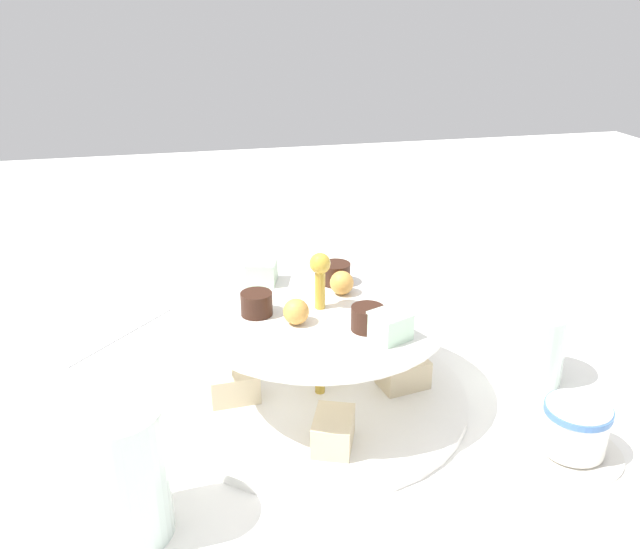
{
  "coord_description": "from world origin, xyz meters",
  "views": [
    {
      "loc": [
        -0.55,
        0.13,
        0.38
      ],
      "look_at": [
        0.0,
        0.0,
        0.14
      ],
      "focal_mm": 36.78,
      "sensor_mm": 36.0,
      "label": 1
    }
  ],
  "objects_px": {
    "water_glass_short_left": "(534,346)",
    "water_glass_tall_right": "(122,474)",
    "butter_knife_left": "(120,334)",
    "teacup_with_saucer": "(575,431)",
    "tiered_serving_stand": "(320,360)"
  },
  "relations": [
    {
      "from": "water_glass_short_left",
      "to": "teacup_with_saucer",
      "type": "xyz_separation_m",
      "value": [
        -0.12,
        0.03,
        -0.02
      ]
    },
    {
      "from": "water_glass_tall_right",
      "to": "butter_knife_left",
      "type": "relative_size",
      "value": 0.65
    },
    {
      "from": "tiered_serving_stand",
      "to": "water_glass_tall_right",
      "type": "bearing_deg",
      "value": 127.74
    },
    {
      "from": "water_glass_tall_right",
      "to": "tiered_serving_stand",
      "type": "bearing_deg",
      "value": -52.26
    },
    {
      "from": "water_glass_tall_right",
      "to": "teacup_with_saucer",
      "type": "relative_size",
      "value": 1.23
    },
    {
      "from": "tiered_serving_stand",
      "to": "water_glass_tall_right",
      "type": "height_order",
      "value": "tiered_serving_stand"
    },
    {
      "from": "water_glass_short_left",
      "to": "teacup_with_saucer",
      "type": "distance_m",
      "value": 0.13
    },
    {
      "from": "water_glass_tall_right",
      "to": "butter_knife_left",
      "type": "height_order",
      "value": "water_glass_tall_right"
    },
    {
      "from": "water_glass_tall_right",
      "to": "butter_knife_left",
      "type": "bearing_deg",
      "value": 4.22
    },
    {
      "from": "water_glass_tall_right",
      "to": "teacup_with_saucer",
      "type": "xyz_separation_m",
      "value": [
        0.01,
        -0.38,
        -0.03
      ]
    },
    {
      "from": "butter_knife_left",
      "to": "water_glass_tall_right",
      "type": "bearing_deg",
      "value": 46.61
    },
    {
      "from": "butter_knife_left",
      "to": "water_glass_short_left",
      "type": "bearing_deg",
      "value": 107.9
    },
    {
      "from": "butter_knife_left",
      "to": "teacup_with_saucer",
      "type": "bearing_deg",
      "value": 94.09
    },
    {
      "from": "water_glass_short_left",
      "to": "water_glass_tall_right",
      "type": "bearing_deg",
      "value": 107.66
    },
    {
      "from": "teacup_with_saucer",
      "to": "butter_knife_left",
      "type": "height_order",
      "value": "teacup_with_saucer"
    }
  ]
}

